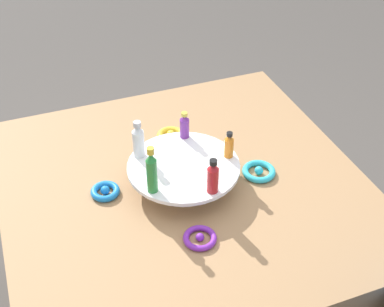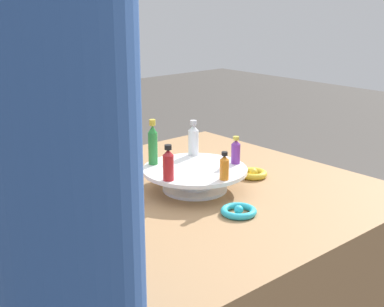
# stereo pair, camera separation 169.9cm
# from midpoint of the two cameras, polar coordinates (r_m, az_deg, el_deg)

# --- Properties ---
(party_table) EXTENTS (1.09, 1.09, 0.74)m
(party_table) POSITION_cam_midpoint_polar(r_m,az_deg,el_deg) (1.70, 23.27, -30.46)
(party_table) COLOR #9E754C
(party_table) RESTS_ON ground_plane
(display_stand) EXTENTS (0.34, 0.34, 0.07)m
(display_stand) POSITION_cam_midpoint_polar(r_m,az_deg,el_deg) (1.43, 25.27, -18.80)
(display_stand) COLOR white
(display_stand) RESTS_ON party_table
(bottle_clear) EXTENTS (0.04, 0.04, 0.12)m
(bottle_clear) POSITION_cam_midpoint_polar(r_m,az_deg,el_deg) (1.49, 23.22, -13.21)
(bottle_clear) COLOR silver
(bottle_clear) RESTS_ON display_stand
(bottle_green) EXTENTS (0.03, 0.03, 0.15)m
(bottle_green) POSITION_cam_midpoint_polar(r_m,az_deg,el_deg) (1.36, 19.66, -15.32)
(bottle_green) COLOR #288438
(bottle_green) RESTS_ON display_stand
(bottle_red) EXTENTS (0.03, 0.03, 0.11)m
(bottle_red) POSITION_cam_midpoint_polar(r_m,az_deg,el_deg) (1.27, 24.56, -19.40)
(bottle_red) COLOR #B21E23
(bottle_red) RESTS_ON display_stand
(bottle_orange) EXTENTS (0.03, 0.03, 0.09)m
(bottle_orange) POSITION_cam_midpoint_polar(r_m,az_deg,el_deg) (1.35, 31.21, -18.54)
(bottle_orange) COLOR orange
(bottle_orange) RESTS_ON display_stand
(bottle_purple) EXTENTS (0.03, 0.03, 0.09)m
(bottle_purple) POSITION_cam_midpoint_polar(r_m,az_deg,el_deg) (1.49, 29.63, -14.88)
(bottle_purple) COLOR #702D93
(bottle_purple) RESTS_ON display_stand
(ribbon_bow_gold) EXTENTS (0.10, 0.10, 0.03)m
(ribbon_bow_gold) POSITION_cam_midpoint_polar(r_m,az_deg,el_deg) (1.63, 29.95, -16.41)
(ribbon_bow_gold) COLOR gold
(ribbon_bow_gold) RESTS_ON party_table
(ribbon_bow_blue) EXTENTS (0.09, 0.09, 0.03)m
(ribbon_bow_blue) POSITION_cam_midpoint_polar(r_m,az_deg,el_deg) (1.56, 17.58, -16.34)
(ribbon_bow_blue) COLOR blue
(ribbon_bow_blue) RESTS_ON party_table
(ribbon_bow_purple) EXTENTS (0.09, 0.09, 0.02)m
(ribbon_bow_purple) POSITION_cam_midpoint_polar(r_m,az_deg,el_deg) (1.29, 18.59, -24.45)
(ribbon_bow_purple) COLOR purple
(ribbon_bow_purple) RESTS_ON party_table
(ribbon_bow_teal) EXTENTS (0.10, 0.10, 0.03)m
(ribbon_bow_teal) POSITION_cam_midpoint_polar(r_m,az_deg,el_deg) (1.37, 34.02, -23.87)
(ribbon_bow_teal) COLOR #2DB7CC
(ribbon_bow_teal) RESTS_ON party_table
(person_figure) EXTENTS (0.27, 0.27, 1.60)m
(person_figure) POSITION_cam_midpoint_polar(r_m,az_deg,el_deg) (0.89, 35.43, -47.53)
(person_figure) COLOR #282D42
(person_figure) RESTS_ON ground_plane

